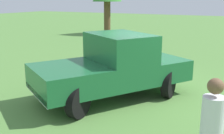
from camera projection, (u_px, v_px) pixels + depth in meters
The scene contains 3 objects.
ground_plane at pixel (152, 92), 8.45m from camera, with size 80.00×80.00×0.00m, color #54843D.
pickup_truck at pixel (115, 65), 7.87m from camera, with size 4.77×3.98×1.83m.
person_bystander at pixel (212, 129), 3.94m from camera, with size 0.37×0.37×1.74m.
Camera 1 is at (7.66, 2.65, 2.80)m, focal length 44.30 mm.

